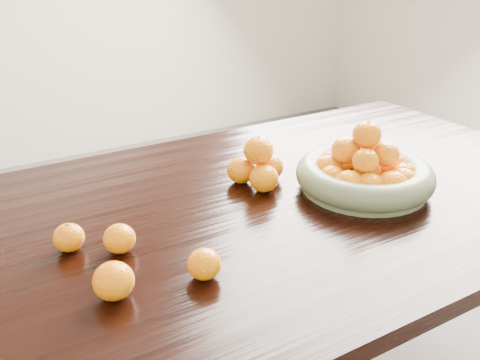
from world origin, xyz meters
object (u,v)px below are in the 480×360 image
fruit_bowl (364,173)px  dining_table (224,245)px  loose_orange_0 (69,238)px  orange_pyramid (258,166)px

fruit_bowl → dining_table: bearing=168.2°
dining_table → loose_orange_0: bearing=178.1°
fruit_bowl → orange_pyramid: fruit_bowl is taller
loose_orange_0 → dining_table: bearing=-1.9°
dining_table → fruit_bowl: 0.39m
dining_table → fruit_bowl: size_ratio=5.86×
dining_table → loose_orange_0: loose_orange_0 is taller
dining_table → orange_pyramid: bearing=30.2°
fruit_bowl → orange_pyramid: 0.26m
orange_pyramid → loose_orange_0: (-0.50, -0.08, -0.02)m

